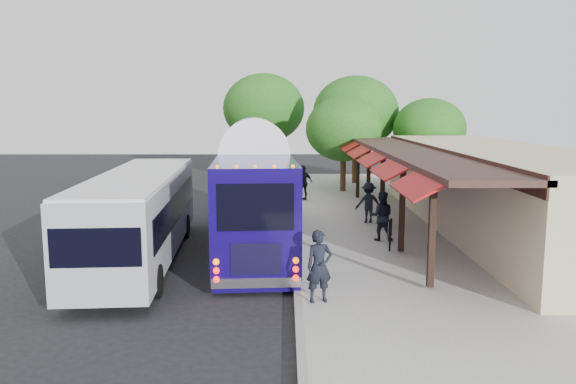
% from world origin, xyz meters
% --- Properties ---
extents(ground, '(90.00, 90.00, 0.00)m').
position_xyz_m(ground, '(0.00, 0.00, 0.00)').
color(ground, black).
rests_on(ground, ground).
extents(sidewalk, '(10.00, 40.00, 0.15)m').
position_xyz_m(sidewalk, '(5.00, 4.00, 0.07)').
color(sidewalk, '#9E9B93').
rests_on(sidewalk, ground).
extents(curb, '(0.20, 40.00, 0.16)m').
position_xyz_m(curb, '(0.05, 4.00, 0.07)').
color(curb, gray).
rests_on(curb, ground).
extents(station_shelter, '(8.15, 20.00, 3.60)m').
position_xyz_m(station_shelter, '(8.38, 4.00, 1.85)').
color(station_shelter, '#C8B88B').
rests_on(station_shelter, ground).
extents(coach_bus, '(3.26, 12.14, 3.85)m').
position_xyz_m(coach_bus, '(-1.45, 1.70, 2.07)').
color(coach_bus, '#120754').
rests_on(coach_bus, ground).
extents(city_bus, '(3.18, 11.39, 3.02)m').
position_xyz_m(city_bus, '(-5.23, -0.38, 1.67)').
color(city_bus, '#919499').
rests_on(city_bus, ground).
extents(ped_a, '(0.79, 0.63, 1.91)m').
position_xyz_m(ped_a, '(0.60, -5.00, 1.11)').
color(ped_a, black).
rests_on(ped_a, sidewalk).
extents(ped_b, '(1.04, 0.87, 1.90)m').
position_xyz_m(ped_b, '(3.40, 1.92, 1.10)').
color(ped_b, black).
rests_on(ped_b, sidewalk).
extents(ped_c, '(1.23, 0.99, 1.95)m').
position_xyz_m(ped_c, '(0.71, 11.46, 1.13)').
color(ped_c, black).
rests_on(ped_c, sidewalk).
extents(ped_d, '(1.23, 0.80, 1.80)m').
position_xyz_m(ped_d, '(3.40, 5.31, 1.05)').
color(ped_d, black).
rests_on(ped_d, sidewalk).
extents(sign_board, '(0.23, 0.51, 1.15)m').
position_xyz_m(sign_board, '(3.42, 0.23, 0.93)').
color(sign_board, black).
rests_on(sign_board, sidewalk).
extents(tree_left, '(4.62, 4.62, 5.92)m').
position_xyz_m(tree_left, '(3.26, 15.01, 3.94)').
color(tree_left, '#382314').
rests_on(tree_left, ground).
extents(tree_mid, '(5.76, 5.76, 7.37)m').
position_xyz_m(tree_mid, '(4.44, 18.83, 4.91)').
color(tree_mid, '#382314').
rests_on(tree_mid, ground).
extents(tree_right, '(4.56, 4.56, 5.84)m').
position_xyz_m(tree_right, '(8.81, 16.41, 3.89)').
color(tree_right, '#382314').
rests_on(tree_right, ground).
extents(tree_far, '(6.07, 6.07, 7.77)m').
position_xyz_m(tree_far, '(-1.89, 22.92, 5.18)').
color(tree_far, '#382314').
rests_on(tree_far, ground).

